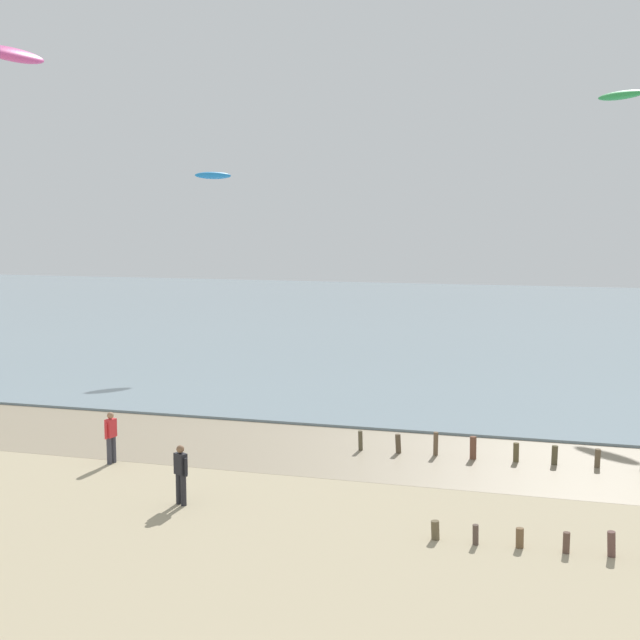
{
  "coord_description": "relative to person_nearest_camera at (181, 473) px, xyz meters",
  "views": [
    {
      "loc": [
        3.61,
        -8.55,
        8.02
      ],
      "look_at": [
        -1.55,
        9.92,
        5.68
      ],
      "focal_mm": 47.35,
      "sensor_mm": 36.0,
      "label": 1
    }
  ],
  "objects": [
    {
      "name": "person_nearest_camera",
      "position": [
        0.0,
        0.0,
        0.0
      ],
      "size": [
        0.51,
        0.36,
        1.71
      ],
      "color": "#232328",
      "rests_on": "ground"
    },
    {
      "name": "kite_aloft_8",
      "position": [
        -9.01,
        24.15,
        9.45
      ],
      "size": [
        2.08,
        2.18,
        0.53
      ],
      "primitive_type": "ellipsoid",
      "rotation": [
        -0.26,
        0.0,
        0.83
      ],
      "color": "#2384D1"
    },
    {
      "name": "kite_aloft_3",
      "position": [
        12.72,
        23.45,
        12.99
      ],
      "size": [
        2.58,
        2.39,
        0.55
      ],
      "primitive_type": "ellipsoid",
      "rotation": [
        0.16,
        0.0,
        5.58
      ],
      "color": "green"
    },
    {
      "name": "groyne_far",
      "position": [
        12.08,
        6.8,
        -0.57
      ],
      "size": [
        17.21,
        0.32,
        0.83
      ],
      "color": "brown",
      "rests_on": "ground"
    },
    {
      "name": "person_mid_beach",
      "position": [
        -3.91,
        3.07,
        0.0
      ],
      "size": [
        0.29,
        0.56,
        1.71
      ],
      "color": "#383842",
      "rests_on": "ground"
    },
    {
      "name": "kite_aloft_5",
      "position": [
        -11.33,
        9.16,
        13.57
      ],
      "size": [
        1.98,
        3.33,
        0.92
      ],
      "primitive_type": "ellipsoid",
      "rotation": [
        -0.49,
        0.0,
        4.42
      ],
      "color": "#E54C99"
    },
    {
      "name": "sea",
      "position": [
        6.29,
        44.62,
        -0.87
      ],
      "size": [
        160.0,
        70.0,
        0.1
      ],
      "primitive_type": "cube",
      "color": "gray",
      "rests_on": "ground"
    },
    {
      "name": "wet_sand_strip",
      "position": [
        6.29,
        6.48,
        -0.91
      ],
      "size": [
        120.0,
        6.28,
        0.01
      ],
      "primitive_type": "cube",
      "color": "gray",
      "rests_on": "ground"
    }
  ]
}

